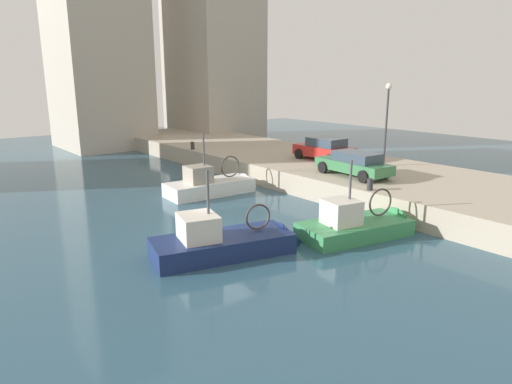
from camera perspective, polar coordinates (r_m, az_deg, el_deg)
water_surface at (r=18.87m, az=-4.97°, el=-5.54°), size 80.00×80.00×0.00m
quay_wall at (r=26.59m, az=16.02°, el=1.13°), size 9.00×56.00×1.20m
fishing_boat_navy at (r=17.02m, az=-3.13°, el=-7.28°), size 6.19×3.30×4.13m
fishing_boat_green at (r=19.42m, az=13.17°, el=-4.89°), size 5.70×3.13×4.16m
fishing_boat_white at (r=25.74m, az=-5.14°, el=0.13°), size 5.79×2.47×4.32m
parked_car_red at (r=29.42m, az=8.58°, el=5.39°), size 2.02×3.95×1.45m
parked_car_green at (r=24.89m, az=12.21°, el=3.51°), size 2.09×4.48×1.32m
mooring_bollard_south at (r=21.97m, az=14.11°, el=0.92°), size 0.28×0.28×0.55m
mooring_bollard_mid at (r=33.89m, az=-7.96°, el=5.77°), size 0.28×0.28×0.55m
quay_streetlamp at (r=28.02m, az=16.13°, el=9.75°), size 0.36×0.36×4.83m
waterfront_building_west at (r=48.51m, az=-5.46°, el=16.79°), size 7.34×9.32×17.19m
waterfront_building_west_mid at (r=45.33m, az=-19.68°, el=20.16°), size 7.43×8.70×23.33m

